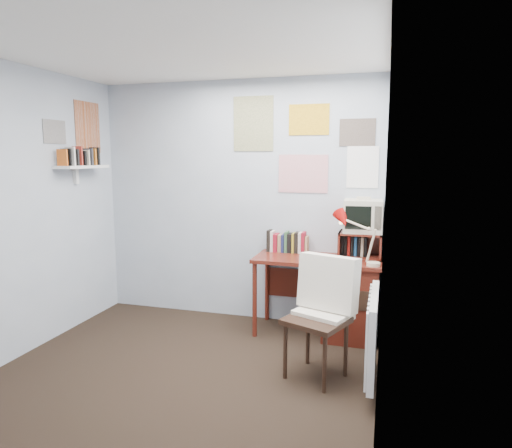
% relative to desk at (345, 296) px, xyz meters
% --- Properties ---
extents(ground, '(3.50, 3.50, 0.00)m').
position_rel_desk_xyz_m(ground, '(-1.17, -1.48, -0.41)').
color(ground, black).
rests_on(ground, ground).
extents(back_wall, '(3.00, 0.02, 2.50)m').
position_rel_desk_xyz_m(back_wall, '(-1.17, 0.27, 0.84)').
color(back_wall, '#AEB9C7').
rests_on(back_wall, ground).
extents(right_wall, '(0.02, 3.50, 2.50)m').
position_rel_desk_xyz_m(right_wall, '(0.33, -1.48, 0.84)').
color(right_wall, '#AEB9C7').
rests_on(right_wall, ground).
extents(ceiling, '(3.00, 3.50, 0.02)m').
position_rel_desk_xyz_m(ceiling, '(-1.17, -1.48, 2.09)').
color(ceiling, white).
rests_on(ceiling, back_wall).
extents(desk, '(1.20, 0.55, 0.76)m').
position_rel_desk_xyz_m(desk, '(0.00, 0.00, 0.00)').
color(desk, '#5E1F15').
rests_on(desk, ground).
extents(desk_chair, '(0.61, 0.60, 0.93)m').
position_rel_desk_xyz_m(desk_chair, '(-0.14, -0.90, 0.06)').
color(desk_chair, black).
rests_on(desk_chair, ground).
extents(desk_lamp, '(0.31, 0.26, 0.43)m').
position_rel_desk_xyz_m(desk_lamp, '(0.25, -0.19, 0.57)').
color(desk_lamp, '#BC0E0C').
rests_on(desk_lamp, desk).
extents(tv_riser, '(0.40, 0.30, 0.25)m').
position_rel_desk_xyz_m(tv_riser, '(0.12, 0.11, 0.48)').
color(tv_riser, '#5E1F15').
rests_on(tv_riser, desk).
extents(crt_tv, '(0.37, 0.34, 0.34)m').
position_rel_desk_xyz_m(crt_tv, '(0.13, 0.13, 0.77)').
color(crt_tv, beige).
rests_on(crt_tv, tv_riser).
extents(book_row, '(0.60, 0.14, 0.22)m').
position_rel_desk_xyz_m(book_row, '(-0.51, 0.18, 0.46)').
color(book_row, '#5E1F15').
rests_on(book_row, desk).
extents(radiator, '(0.09, 0.80, 0.60)m').
position_rel_desk_xyz_m(radiator, '(0.29, -0.93, 0.01)').
color(radiator, white).
rests_on(radiator, right_wall).
extents(wall_shelf, '(0.20, 0.62, 0.24)m').
position_rel_desk_xyz_m(wall_shelf, '(-2.57, -0.38, 1.21)').
color(wall_shelf, white).
rests_on(wall_shelf, left_wall).
extents(posters_back, '(1.20, 0.01, 0.90)m').
position_rel_desk_xyz_m(posters_back, '(-0.47, 0.26, 1.44)').
color(posters_back, white).
rests_on(posters_back, back_wall).
extents(posters_left, '(0.01, 0.70, 0.60)m').
position_rel_desk_xyz_m(posters_left, '(-2.67, -0.38, 1.59)').
color(posters_left, white).
rests_on(posters_left, left_wall).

